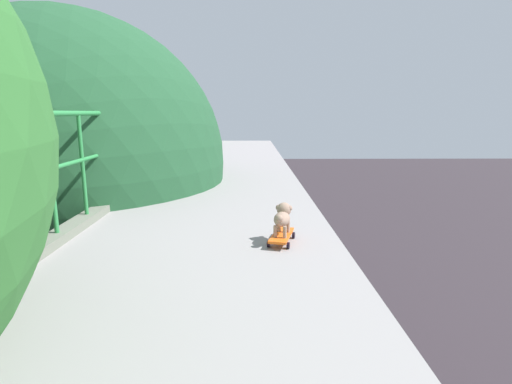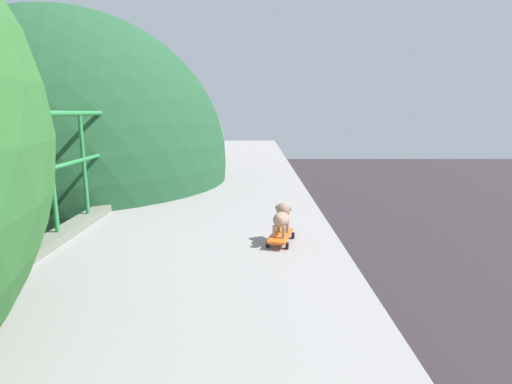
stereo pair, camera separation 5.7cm
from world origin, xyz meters
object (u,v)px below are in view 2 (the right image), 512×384
Objects in this scene: car_black_sixth at (33,269)px; toy_skateboard at (280,236)px; small_dog at (281,216)px; car_silver_fifth at (76,306)px; city_bus at (132,183)px.

toy_skateboard is at bearing -51.22° from car_black_sixth.
car_black_sixth is at bearing 128.78° from toy_skateboard.
small_dog is at bearing -51.16° from car_black_sixth.
small_dog reaches higher than car_silver_fifth.
toy_skateboard reaches higher than car_silver_fifth.
car_black_sixth is (-3.35, 3.24, 0.04)m from car_silver_fifth.
toy_skateboard is at bearing -69.66° from city_bus.
car_silver_fifth is at bearing 125.92° from small_dog.
city_bus is at bearing 110.34° from toy_skateboard.
small_dog is (9.93, -12.33, 5.67)m from car_black_sixth.
car_black_sixth is 0.39× the size of city_bus.
small_dog is at bearing 58.41° from toy_skateboard.
city_bus is 29.35m from toy_skateboard.
car_black_sixth reaches higher than car_silver_fifth.
city_bus is 29.37m from small_dog.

